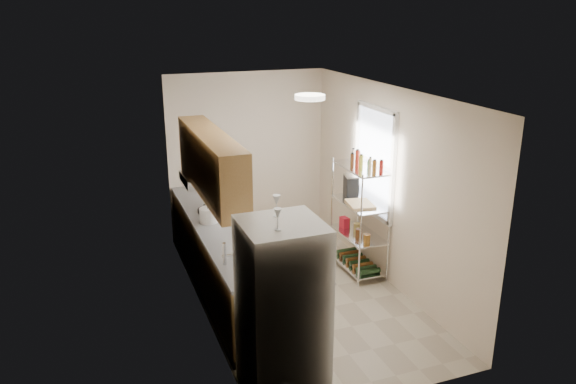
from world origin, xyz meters
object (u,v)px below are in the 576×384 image
(rice_cooker, at_px, (209,215))
(frying_pan_large, at_px, (208,210))
(cutting_board, at_px, (360,204))
(refrigerator, at_px, (282,311))
(espresso_machine, at_px, (351,185))

(rice_cooker, height_order, frying_pan_large, rice_cooker)
(frying_pan_large, height_order, cutting_board, cutting_board)
(refrigerator, xyz_separation_m, cutting_board, (1.83, 2.00, 0.16))
(rice_cooker, relative_size, frying_pan_large, 0.84)
(rice_cooker, relative_size, cutting_board, 0.57)
(refrigerator, bearing_deg, rice_cooker, 93.35)
(espresso_machine, bearing_deg, frying_pan_large, -175.85)
(frying_pan_large, xyz_separation_m, cutting_board, (1.90, -0.73, 0.10))
(cutting_board, xyz_separation_m, espresso_machine, (0.06, 0.41, 0.13))
(refrigerator, relative_size, cutting_board, 4.24)
(refrigerator, bearing_deg, espresso_machine, 51.79)
(refrigerator, xyz_separation_m, espresso_machine, (1.90, 2.41, 0.29))
(refrigerator, relative_size, frying_pan_large, 6.21)
(rice_cooker, relative_size, espresso_machine, 0.80)
(cutting_board, bearing_deg, espresso_machine, 81.12)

